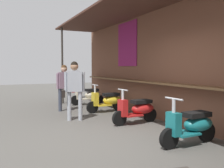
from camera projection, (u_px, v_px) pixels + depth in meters
ground_plane at (120, 138)px, 5.31m from camera, size 37.51×37.51×0.00m
market_stall_facade at (189, 55)px, 6.01m from camera, size 13.40×2.08×3.33m
scooter_cream at (89, 95)px, 10.12m from camera, size 0.46×1.40×0.97m
scooter_yellow at (108, 101)px, 8.45m from camera, size 0.46×1.40×0.97m
scooter_red at (138, 109)px, 6.69m from camera, size 0.48×1.40×0.97m
scooter_teal at (192, 125)px, 4.85m from camera, size 0.46×1.40×0.97m
shopper_with_handbag at (74, 84)px, 7.03m from camera, size 0.35×0.68×1.71m
shopper_browsing at (65, 83)px, 8.59m from camera, size 0.29×0.65×1.63m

